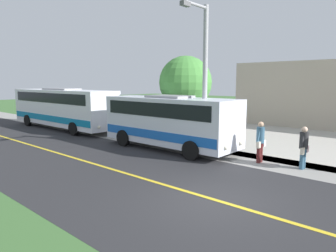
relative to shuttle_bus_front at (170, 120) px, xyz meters
The scene contains 10 objects.
ground_plane 7.46m from the shuttle_bus_front, 51.85° to the left, with size 120.00×120.00×0.00m, color #3D6633.
road_surface 7.46m from the shuttle_bus_front, 51.85° to the left, with size 8.00×100.00×0.01m, color #28282B.
sidewalk 5.99m from the shuttle_bus_front, 96.87° to the left, with size 2.40×100.00×0.01m, color gray.
road_centre_line 7.46m from the shuttle_bus_front, 51.85° to the left, with size 0.16×100.00×0.00m, color gold.
shuttle_bus_front is the anchor object (origin of this frame).
transit_bus_rear 10.75m from the shuttle_bus_front, 89.84° to the right, with size 2.60×10.98×3.05m.
pedestrian_with_bags 6.67m from the shuttle_bus_front, 95.97° to the left, with size 0.72×0.34×1.75m.
pedestrian_waiting 4.91m from the shuttle_bus_front, 95.58° to the left, with size 0.72×0.34×1.82m.
street_light_pole 3.07m from the shuttle_bus_front, 100.79° to the left, with size 1.97×0.24×7.14m.
tree_curbside 3.68m from the shuttle_bus_front, 156.94° to the right, with size 3.24×3.24×5.11m.
Camera 1 is at (7.51, 4.72, 3.53)m, focal length 32.59 mm.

